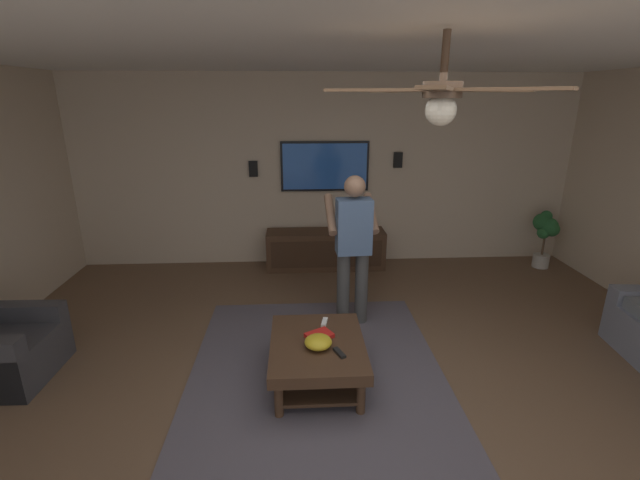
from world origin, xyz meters
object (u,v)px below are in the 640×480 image
Objects in this scene: remote_white at (324,322)px; wall_speaker_right at (253,169)px; bowl at (318,342)px; vase_round at (351,224)px; person_standing at (353,242)px; potted_plant_short at (546,231)px; coffee_table at (317,353)px; tv at (325,166)px; ceiling_fan at (442,95)px; media_console at (326,249)px; remote_black at (339,353)px; book at (319,335)px; wall_speaker_left at (398,160)px.

wall_speaker_right is at bearing -150.23° from remote_white.
bowl is 2.87m from vase_round.
potted_plant_short is (1.51, -3.00, -0.39)m from person_standing.
tv is at bearing -4.90° from coffee_table.
ceiling_fan is (-3.93, -0.34, 0.94)m from tv.
ceiling_fan reaches higher than media_console.
person_standing is 1.96× the size of potted_plant_short.
coffee_table is 0.86× the size of ceiling_fan.
remote_black is (-0.51, -0.09, 0.00)m from remote_white.
remote_white is at bearing 124.03° from potted_plant_short.
person_standing is (1.07, -0.43, 0.64)m from coffee_table.
coffee_table is 4.55× the size of vase_round.
book is at bearing 126.29° from potted_plant_short.
media_console is at bearing 2.73° from person_standing.
coffee_table is 2.81m from vase_round.
media_console reaches higher than book.
remote_black is at bearing 21.92° from remote_white.
tv is 3.32m from potted_plant_short.
remote_white is 0.68× the size of book.
book is (-2.50, 3.41, -0.12)m from potted_plant_short.
coffee_table is at bearing 2.27° from bowl.
wall_speaker_left is (1.91, -0.88, 0.59)m from person_standing.
media_console is 7.73× the size of vase_round.
media_console is 2.67m from book.
potted_plant_short reaches higher than bowl.
bowl is (-1.16, 0.43, -0.48)m from person_standing.
remote_white is 0.13× the size of ceiling_fan.
potted_plant_short is 4.23m from book.
ceiling_fan is (-3.67, 0.03, 1.73)m from vase_round.
book is at bearing -4.63° from tv.
wall_speaker_left is at bearing 79.16° from potted_plant_short.
book is at bearing 167.13° from vase_round.
bowl is 1.53× the size of remote_white.
media_console is at bearing -5.11° from bowl.
bowl is 1.53× the size of remote_black.
potted_plant_short is 2.37m from wall_speaker_left.
vase_round is 1.00× the size of wall_speaker_right.
potted_plant_short is (2.58, -3.43, 0.25)m from coffee_table.
ceiling_fan is at bearing 141.25° from potted_plant_short.
remote_black reaches higher than coffee_table.
ceiling_fan is (-1.03, -0.57, 1.97)m from book.
bowl is (-0.08, -0.00, 0.16)m from coffee_table.
wall_speaker_right is at bearing -104.88° from book.
wall_speaker_right reaches higher than coffee_table.
bowl is at bearing 127.89° from potted_plant_short.
ceiling_fan is (-0.76, -0.42, 1.98)m from remote_black.
remote_black is 0.13× the size of ceiling_fan.
remote_white is 0.25m from book.
ceiling_fan reaches higher than potted_plant_short.
remote_black is 0.68× the size of book.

